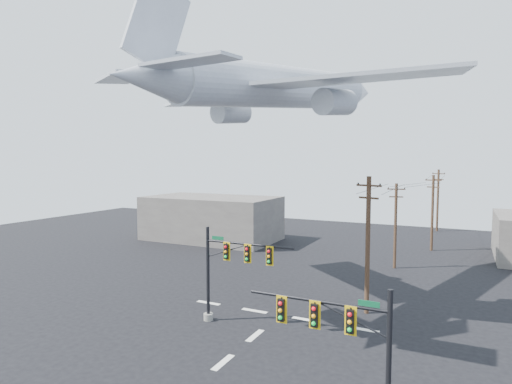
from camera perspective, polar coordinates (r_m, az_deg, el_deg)
The scene contains 10 objects.
lane_markings at distance 26.40m, azimuth -2.85°, elevation -20.60°, with size 14.00×21.20×0.01m.
signal_mast_near at distance 18.65m, azimuth 12.42°, elevation -19.91°, with size 6.23×0.68×6.18m.
signal_mast_far at distance 29.23m, azimuth -3.81°, elevation -10.38°, with size 6.62×0.72×6.55m.
utility_pole_a at distance 31.93m, azimuth 14.68°, elevation -6.51°, with size 1.91×0.83×9.97m.
utility_pole_b at distance 46.07m, azimuth 18.10°, elevation -4.08°, with size 1.76×0.46×8.74m.
utility_pole_c at distance 56.51m, azimuth 22.47°, elevation -2.38°, with size 1.88×0.56×9.30m.
utility_pole_d at distance 72.33m, azimuth 23.08°, elevation -0.86°, with size 1.92×0.81×9.65m.
power_lines at distance 51.66m, azimuth 20.73°, elevation 1.25°, with size 4.50×41.19×0.44m.
airliner at distance 34.26m, azimuth 3.29°, elevation 13.69°, with size 27.39×29.46×7.76m.
building_left at distance 60.22m, azimuth -5.94°, elevation -3.47°, with size 18.00×10.00×6.00m, color #66605A.
Camera 1 is at (11.58, -15.63, 11.12)m, focal length 30.00 mm.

